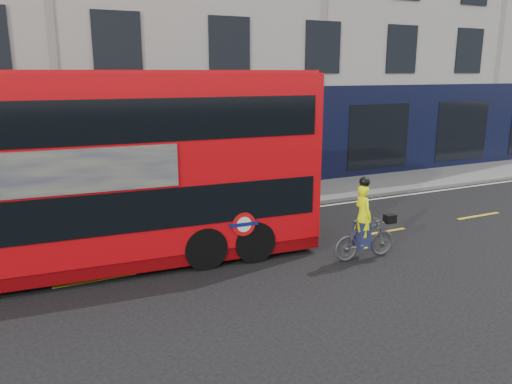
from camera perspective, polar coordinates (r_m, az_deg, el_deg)
ground at (r=10.55m, az=-16.74°, el=-12.61°), size 120.00×120.00×0.00m
pavement at (r=16.60m, az=-20.30°, el=-2.99°), size 60.00×3.00×0.12m
kerb at (r=15.17m, az=-19.75°, el=-4.46°), size 60.00×0.12×0.13m
road_edge_line at (r=14.90m, az=-19.60°, el=-5.02°), size 58.00×0.10×0.01m
lane_dashes at (r=11.91m, az=-17.90°, el=-9.58°), size 58.00×0.12×0.01m
bus at (r=12.13m, az=-19.67°, el=2.34°), size 11.53×3.28×4.59m
cyclist at (r=12.65m, az=12.30°, el=-4.48°), size 1.74×0.58×2.11m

